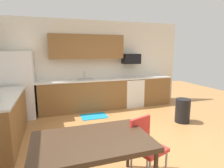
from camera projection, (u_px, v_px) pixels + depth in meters
ground_plane at (128, 142)px, 3.69m from camera, size 12.00×12.00×0.00m
wall_back at (95, 64)px, 5.92m from camera, size 5.80×0.10×2.70m
cabinet_run_back at (84, 96)px, 5.61m from camera, size 2.58×0.60×0.90m
cabinet_run_back_right at (153, 90)px, 6.36m from camera, size 0.97×0.60×0.90m
cabinet_run_left at (4, 120)px, 3.63m from camera, size 0.60×2.00×0.90m
countertop_back at (98, 79)px, 5.67m from camera, size 4.80×0.64×0.04m
countertop_left at (1, 97)px, 3.54m from camera, size 0.64×2.00×0.04m
upper_cabinets_back at (87, 47)px, 5.52m from camera, size 2.20×0.34×0.70m
refrigerator at (19, 85)px, 4.91m from camera, size 0.76×0.70×1.78m
oven_range at (132, 92)px, 6.11m from camera, size 0.60×0.60×0.91m
microwave at (131, 59)px, 6.01m from camera, size 0.54×0.36×0.32m
sink_basin at (86, 81)px, 5.55m from camera, size 0.48×0.40×0.14m
sink_faucet at (84, 75)px, 5.69m from camera, size 0.02×0.02×0.24m
dining_table at (92, 144)px, 2.22m from camera, size 1.40×0.90×0.75m
chair_near_table at (145, 143)px, 2.62m from camera, size 0.51×0.51×0.85m
trash_bin at (183, 111)px, 4.68m from camera, size 0.36×0.36×0.60m
floor_mat at (94, 116)px, 5.13m from camera, size 0.70×0.50×0.01m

